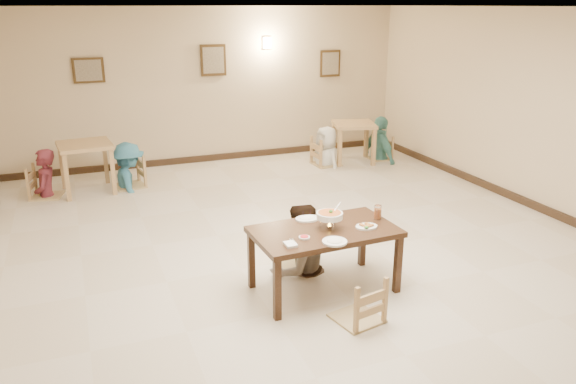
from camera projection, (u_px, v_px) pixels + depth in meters
name	position (u px, v px, depth m)	size (l,w,h in m)	color
floor	(309.00, 258.00, 7.05)	(10.00, 10.00, 0.00)	beige
ceiling	(312.00, 7.00, 6.09)	(10.00, 10.00, 0.00)	white
wall_back	(209.00, 86.00, 10.99)	(10.00, 10.00, 0.00)	#CBB391
wall_right	(569.00, 118.00, 7.95)	(10.00, 10.00, 0.00)	#CBB391
baseboard_back	(212.00, 158.00, 11.42)	(8.00, 0.06, 0.12)	black
baseboard_right	(552.00, 213.00, 8.40)	(0.06, 10.00, 0.12)	black
picture_a	(88.00, 70.00, 10.07)	(0.55, 0.04, 0.45)	#382612
picture_b	(213.00, 60.00, 10.83)	(0.50, 0.04, 0.60)	#382612
picture_c	(330.00, 63.00, 11.73)	(0.45, 0.04, 0.55)	#382612
wall_sconce	(267.00, 43.00, 11.11)	(0.16, 0.05, 0.22)	#FFD88C
main_table	(325.00, 236.00, 6.07)	(1.58, 0.93, 0.72)	#382012
chair_far	(296.00, 232.00, 6.73)	(0.41, 0.41, 0.87)	tan
chair_near	(359.00, 278.00, 5.53)	(0.44, 0.44, 0.94)	tan
main_diner	(300.00, 205.00, 6.50)	(0.80, 0.62, 1.64)	gray
curry_warmer	(330.00, 216.00, 6.01)	(0.32, 0.29, 0.26)	silver
rice_plate_far	(307.00, 218.00, 6.31)	(0.28, 0.28, 0.06)	white
rice_plate_near	(335.00, 241.00, 5.70)	(0.26, 0.26, 0.06)	white
fried_plate	(366.00, 226.00, 6.08)	(0.25, 0.25, 0.05)	white
chili_dish	(304.00, 237.00, 5.80)	(0.12, 0.12, 0.02)	white
napkin_cutlery	(290.00, 244.00, 5.63)	(0.14, 0.22, 0.03)	white
drink_glass	(378.00, 213.00, 6.31)	(0.08, 0.08, 0.16)	white
bg_table_left	(85.00, 152.00, 9.33)	(0.91, 0.91, 0.84)	tan
bg_table_right	(354.00, 130.00, 11.16)	(0.99, 0.99, 0.79)	tan
bg_chair_ll	(43.00, 168.00, 9.13)	(0.47, 0.47, 1.00)	tan
bg_chair_lr	(127.00, 158.00, 9.64)	(0.49, 0.49, 1.05)	tan
bg_chair_rl	(327.00, 139.00, 10.98)	(0.50, 0.50, 1.05)	tan
bg_chair_rr	(380.00, 137.00, 11.41)	(0.43, 0.43, 0.91)	tan
bg_diner_a	(41.00, 149.00, 9.03)	(0.59, 0.39, 1.61)	maroon
bg_diner_b	(126.00, 143.00, 9.56)	(1.01, 0.58, 1.57)	teal
bg_diner_c	(327.00, 127.00, 10.90)	(0.75, 0.49, 1.54)	silver
bg_diner_d	(381.00, 116.00, 11.28)	(1.04, 0.43, 1.77)	teal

